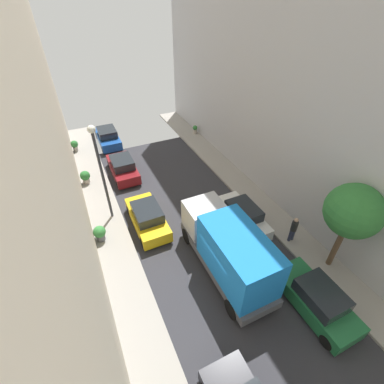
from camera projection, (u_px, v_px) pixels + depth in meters
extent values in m
plane|color=#2D2D33|center=(229.00, 276.00, 14.43)|extent=(32.00, 32.00, 0.00)
cube|color=gray|center=(137.00, 314.00, 12.71)|extent=(2.00, 44.00, 0.15)
cube|color=gray|center=(302.00, 244.00, 16.06)|extent=(2.00, 44.00, 0.15)
cylinder|color=black|center=(242.00, 371.00, 10.65)|extent=(0.22, 0.64, 0.64)
cube|color=gold|center=(147.00, 219.00, 17.08)|extent=(1.76, 4.20, 0.76)
cube|color=#1E2328|center=(147.00, 212.00, 16.54)|extent=(1.56, 2.10, 0.64)
cylinder|color=black|center=(129.00, 210.00, 18.07)|extent=(0.22, 0.64, 0.64)
cylinder|color=black|center=(152.00, 204.00, 18.59)|extent=(0.22, 0.64, 0.64)
cylinder|color=black|center=(143.00, 242.00, 15.85)|extent=(0.22, 0.64, 0.64)
cylinder|color=black|center=(168.00, 234.00, 16.37)|extent=(0.22, 0.64, 0.64)
cube|color=maroon|center=(123.00, 169.00, 21.61)|extent=(1.76, 4.20, 0.76)
cube|color=#1E2328|center=(122.00, 162.00, 21.07)|extent=(1.56, 2.10, 0.64)
cylinder|color=black|center=(110.00, 164.00, 22.60)|extent=(0.22, 0.64, 0.64)
cylinder|color=black|center=(128.00, 160.00, 23.12)|extent=(0.22, 0.64, 0.64)
cylinder|color=black|center=(118.00, 184.00, 20.38)|extent=(0.22, 0.64, 0.64)
cylinder|color=black|center=(138.00, 179.00, 20.90)|extent=(0.22, 0.64, 0.64)
cube|color=#194799|center=(108.00, 138.00, 25.77)|extent=(1.76, 4.20, 0.76)
cube|color=#1E2328|center=(107.00, 132.00, 25.23)|extent=(1.56, 2.10, 0.64)
cylinder|color=black|center=(97.00, 136.00, 26.76)|extent=(0.22, 0.64, 0.64)
cylinder|color=black|center=(113.00, 133.00, 27.28)|extent=(0.22, 0.64, 0.64)
cylinder|color=black|center=(103.00, 150.00, 24.54)|extent=(0.22, 0.64, 0.64)
cylinder|color=black|center=(120.00, 146.00, 25.07)|extent=(0.22, 0.64, 0.64)
cube|color=#1E6638|center=(315.00, 301.00, 12.72)|extent=(1.76, 4.20, 0.76)
cube|color=#1E2328|center=(322.00, 295.00, 12.19)|extent=(1.56, 2.10, 0.64)
cylinder|color=black|center=(279.00, 283.00, 13.71)|extent=(0.22, 0.64, 0.64)
cylinder|color=black|center=(303.00, 272.00, 14.23)|extent=(0.22, 0.64, 0.64)
cylinder|color=black|center=(327.00, 342.00, 11.50)|extent=(0.22, 0.64, 0.64)
cylinder|color=black|center=(353.00, 326.00, 12.02)|extent=(0.22, 0.64, 0.64)
cube|color=white|center=(241.00, 217.00, 17.19)|extent=(1.76, 4.20, 0.76)
cube|color=#1E2328|center=(244.00, 211.00, 16.65)|extent=(1.56, 2.10, 0.64)
cylinder|color=black|center=(218.00, 209.00, 18.18)|extent=(0.22, 0.64, 0.64)
cylinder|color=black|center=(238.00, 203.00, 18.70)|extent=(0.22, 0.64, 0.64)
cylinder|color=black|center=(244.00, 241.00, 15.96)|extent=(0.22, 0.64, 0.64)
cylinder|color=black|center=(266.00, 232.00, 16.48)|extent=(0.22, 0.64, 0.64)
cube|color=#4C4C51|center=(225.00, 260.00, 14.37)|extent=(2.20, 6.60, 0.50)
cube|color=#B7B7BC|center=(205.00, 216.00, 15.41)|extent=(2.10, 1.80, 1.70)
cube|color=blue|center=(238.00, 256.00, 12.77)|extent=(2.24, 4.20, 2.40)
cylinder|color=black|center=(188.00, 236.00, 16.06)|extent=(0.30, 0.96, 0.96)
cylinder|color=black|center=(217.00, 226.00, 16.71)|extent=(0.30, 0.96, 0.96)
cylinder|color=black|center=(232.00, 309.00, 12.48)|extent=(0.30, 0.96, 0.96)
cylinder|color=black|center=(267.00, 292.00, 13.14)|extent=(0.30, 0.96, 0.96)
cylinder|color=#2D334C|center=(290.00, 235.00, 15.96)|extent=(0.18, 0.18, 0.82)
cylinder|color=#2D334C|center=(293.00, 234.00, 16.03)|extent=(0.18, 0.18, 0.82)
cylinder|color=#262626|center=(294.00, 226.00, 15.55)|extent=(0.36, 0.36, 0.64)
sphere|color=tan|center=(296.00, 220.00, 15.27)|extent=(0.24, 0.24, 0.24)
cylinder|color=brown|center=(337.00, 246.00, 14.04)|extent=(0.28, 0.28, 2.83)
sphere|color=#2D7233|center=(354.00, 211.00, 12.56)|extent=(2.63, 2.63, 2.63)
cylinder|color=slate|center=(101.00, 237.00, 16.17)|extent=(0.48, 0.48, 0.35)
sphere|color=#38843D|center=(99.00, 232.00, 15.88)|extent=(0.72, 0.72, 0.72)
cylinder|color=#B2A899|center=(195.00, 131.00, 27.39)|extent=(0.40, 0.40, 0.43)
sphere|color=#2D7233|center=(195.00, 128.00, 27.15)|extent=(0.45, 0.45, 0.45)
cylinder|color=#B2A899|center=(76.00, 149.00, 24.63)|extent=(0.41, 0.41, 0.40)
sphere|color=#2D7233|center=(74.00, 144.00, 24.35)|extent=(0.64, 0.64, 0.64)
cylinder|color=#B2A899|center=(86.00, 181.00, 20.75)|extent=(0.49, 0.49, 0.34)
sphere|color=#2D7233|center=(85.00, 176.00, 20.46)|extent=(0.72, 0.72, 0.72)
cylinder|color=#333338|center=(103.00, 179.00, 16.09)|extent=(0.16, 0.16, 5.89)
sphere|color=white|center=(91.00, 129.00, 14.15)|extent=(0.44, 0.44, 0.44)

